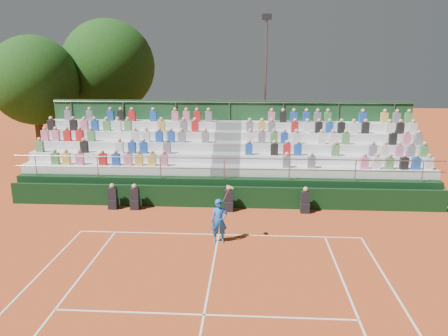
# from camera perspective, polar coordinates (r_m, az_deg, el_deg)

# --- Properties ---
(ground) EXTENTS (90.00, 90.00, 0.00)m
(ground) POSITION_cam_1_polar(r_m,az_deg,el_deg) (17.24, -0.71, -8.69)
(ground) COLOR #B4461E
(ground) RESTS_ON ground
(courtside_wall) EXTENTS (20.00, 0.15, 1.00)m
(courtside_wall) POSITION_cam_1_polar(r_m,az_deg,el_deg) (20.06, -0.05, -3.81)
(courtside_wall) COLOR black
(courtside_wall) RESTS_ON ground
(line_officials) EXTENTS (9.09, 0.40, 1.19)m
(line_officials) POSITION_cam_1_polar(r_m,az_deg,el_deg) (19.76, -3.86, -4.20)
(line_officials) COLOR black
(line_officials) RESTS_ON ground
(grandstand) EXTENTS (20.00, 5.20, 4.40)m
(grandstand) POSITION_cam_1_polar(r_m,az_deg,el_deg) (23.00, 0.47, 0.09)
(grandstand) COLOR black
(grandstand) RESTS_ON ground
(tennis_player) EXTENTS (0.85, 0.46, 2.22)m
(tennis_player) POSITION_cam_1_polar(r_m,az_deg,el_deg) (16.30, -0.62, -6.91)
(tennis_player) COLOR blue
(tennis_player) RESTS_ON ground
(tree_west) EXTENTS (5.59, 5.59, 8.09)m
(tree_west) POSITION_cam_1_polar(r_m,az_deg,el_deg) (30.59, -23.54, 10.41)
(tree_west) COLOR #3D2A16
(tree_west) RESTS_ON ground
(tree_east) EXTENTS (6.40, 6.40, 9.32)m
(tree_east) POSITION_cam_1_polar(r_m,az_deg,el_deg) (32.32, -14.84, 12.71)
(tree_east) COLOR #3D2A16
(tree_east) RESTS_ON ground
(floodlight_mast) EXTENTS (0.60, 0.25, 9.30)m
(floodlight_mast) POSITION_cam_1_polar(r_m,az_deg,el_deg) (28.32, 5.43, 11.42)
(floodlight_mast) COLOR gray
(floodlight_mast) RESTS_ON ground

